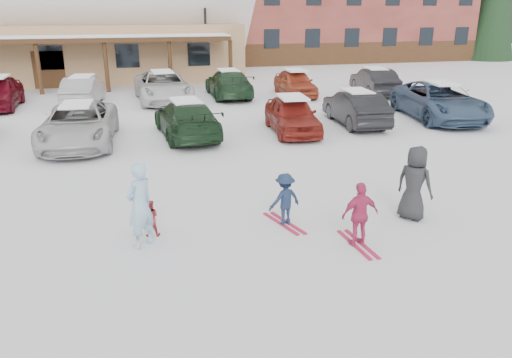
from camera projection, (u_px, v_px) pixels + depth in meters
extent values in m
plane|color=white|center=(254.00, 240.00, 10.55)|extent=(160.00, 160.00, 0.00)
cube|color=tan|center=(27.00, 51.00, 33.61)|extent=(28.00, 10.00, 3.60)
cube|color=#422814|center=(3.00, 40.00, 27.56)|extent=(25.20, 2.60, 0.25)
cube|color=maroon|center=(158.00, 9.00, 44.05)|extent=(7.00, 12.60, 9.00)
cube|color=#422814|center=(351.00, 53.00, 42.35)|extent=(24.00, 0.10, 1.80)
cylinder|color=black|center=(206.00, 28.00, 32.23)|extent=(0.16, 0.16, 6.65)
cylinder|color=black|center=(485.00, 52.00, 46.47)|extent=(0.60, 0.60, 1.32)
cylinder|color=black|center=(211.00, 48.00, 52.09)|extent=(0.60, 0.60, 1.08)
cone|color=black|center=(209.00, 2.00, 50.59)|extent=(3.96, 3.96, 8.10)
cylinder|color=black|center=(437.00, 41.00, 60.21)|extent=(0.60, 0.60, 1.38)
imported|color=#92BAD5|center=(140.00, 206.00, 9.97)|extent=(0.78, 0.76, 1.80)
imported|color=#B2313D|center=(150.00, 218.00, 10.61)|extent=(0.41, 0.33, 0.81)
imported|color=#16233F|center=(285.00, 199.00, 11.12)|extent=(0.87, 0.65, 1.20)
cube|color=#A71739|center=(284.00, 223.00, 11.31)|extent=(0.59, 1.40, 0.03)
imported|color=#BD2D5C|center=(360.00, 214.00, 10.10)|extent=(0.82, 0.38, 1.37)
cube|color=#A71739|center=(358.00, 244.00, 10.32)|extent=(0.29, 1.41, 0.03)
imported|color=#242427|center=(415.00, 183.00, 11.34)|extent=(0.93, 1.01, 1.74)
imported|color=#BABABA|center=(79.00, 124.00, 17.60)|extent=(2.66, 5.36, 1.46)
imported|color=#18311A|center=(187.00, 119.00, 18.64)|extent=(2.33, 4.91, 1.38)
imported|color=maroon|center=(292.00, 115.00, 19.30)|extent=(1.96, 4.22, 1.40)
imported|color=black|center=(355.00, 108.00, 20.61)|extent=(1.72, 4.36, 1.41)
imported|color=#384E6B|center=(439.00, 101.00, 21.64)|extent=(3.34, 5.95, 1.57)
imported|color=#9A999E|center=(83.00, 91.00, 24.82)|extent=(1.96, 4.45, 1.42)
imported|color=silver|center=(163.00, 87.00, 25.62)|extent=(2.92, 5.73, 1.55)
imported|color=#1F3B22|center=(229.00, 84.00, 26.95)|extent=(2.06, 5.01, 1.45)
imported|color=#AD4428|center=(295.00, 83.00, 27.31)|extent=(1.79, 4.19, 1.41)
imported|color=black|center=(374.00, 81.00, 27.73)|extent=(2.06, 4.54, 1.45)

